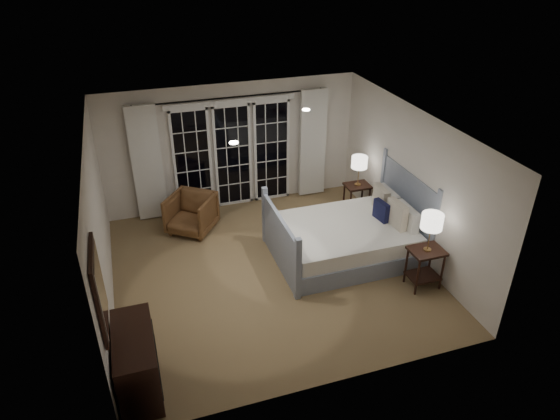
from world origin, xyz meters
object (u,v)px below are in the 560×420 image
object	(u,v)px
nightstand_right	(357,195)
dresser	(137,362)
nightstand_left	(425,262)
lamp_right	(359,163)
lamp_left	(432,222)
bed	(348,237)
armchair	(191,213)

from	to	relation	value
nightstand_right	dresser	distance (m)	5.42
nightstand_left	lamp_right	xyz separation A→B (m)	(0.02, 2.46, 0.65)
nightstand_right	lamp_right	bearing A→B (deg)	26.57
lamp_right	lamp_left	bearing A→B (deg)	-90.49
bed	lamp_right	distance (m)	1.68
lamp_left	dresser	world-z (taller)	lamp_left
bed	nightstand_left	world-z (taller)	bed
lamp_right	bed	bearing A→B (deg)	-121.50
nightstand_left	armchair	distance (m)	4.24
nightstand_left	lamp_right	size ratio (longest dim) A/B	1.14
dresser	nightstand_right	bearing A→B (deg)	35.28
nightstand_left	lamp_right	bearing A→B (deg)	89.51
lamp_left	dresser	size ratio (longest dim) A/B	0.55
lamp_left	dresser	distance (m)	4.52
bed	lamp_left	size ratio (longest dim) A/B	3.79
nightstand_right	armchair	size ratio (longest dim) A/B	0.78
bed	armchair	xyz separation A→B (m)	(-2.42, 1.61, 0.02)
lamp_right	armchair	size ratio (longest dim) A/B	0.74
lamp_right	nightstand_left	bearing A→B (deg)	-90.49
nightstand_left	dresser	distance (m)	4.46
nightstand_right	lamp_left	size ratio (longest dim) A/B	0.99
bed	nightstand_left	xyz separation A→B (m)	(0.76, -1.18, 0.10)
nightstand_left	armchair	xyz separation A→B (m)	(-3.19, 2.79, -0.08)
bed	nightstand_left	distance (m)	1.41
nightstand_left	lamp_left	bearing A→B (deg)	0.00
bed	armchair	bearing A→B (deg)	146.34
bed	nightstand_left	bearing A→B (deg)	-57.09
nightstand_left	lamp_left	world-z (taller)	lamp_left
lamp_right	dresser	bearing A→B (deg)	-144.72
lamp_right	dresser	distance (m)	5.47
nightstand_left	armchair	size ratio (longest dim) A/B	0.84
nightstand_right	lamp_right	distance (m)	0.69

